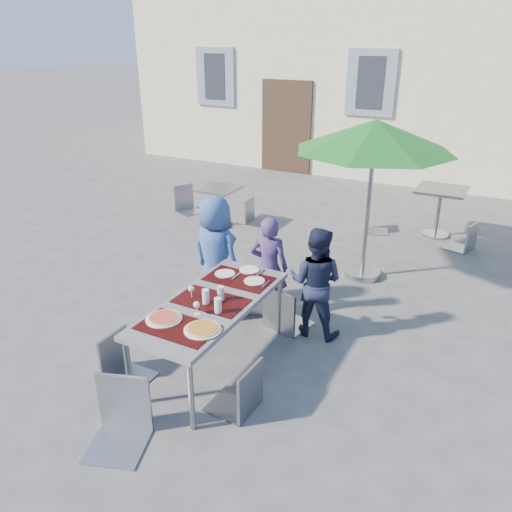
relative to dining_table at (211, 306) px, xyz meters
The scene contains 22 objects.
ground 1.06m from the dining_table, 161.27° to the left, with size 90.00×90.00×0.00m, color #4B4A4D.
dining_table is the anchor object (origin of this frame).
pizza_near_left 0.54m from the dining_table, 110.81° to the right, with size 0.33×0.33×0.03m.
pizza_near_right 0.54m from the dining_table, 65.07° to the right, with size 0.33×0.33×0.03m.
glassware 0.16m from the dining_table, 58.24° to the right, with size 0.45×0.40×0.15m.
place_settings 0.65m from the dining_table, 90.10° to the left, with size 0.63×0.44×0.01m.
child_0 1.24m from the dining_table, 120.01° to the left, with size 0.70×0.46×1.43m, color #355894.
child_1 1.20m from the dining_table, 88.32° to the left, with size 0.46×0.30×1.25m, color #483368.
child_2 1.27m from the dining_table, 57.87° to the left, with size 0.62×0.36×1.28m, color #191F38.
chair_0 1.05m from the dining_table, 120.85° to the left, with size 0.46×0.47×0.88m.
chair_1 1.19m from the dining_table, 96.45° to the left, with size 0.51×0.51×0.87m.
chair_2 1.04m from the dining_table, 70.37° to the left, with size 0.53×0.53×1.00m.
chair_3 0.92m from the dining_table, 139.78° to the right, with size 0.40×0.39×0.89m.
chair_4 0.76m from the dining_table, 37.80° to the right, with size 0.43×0.43×0.92m.
chair_5 1.23m from the dining_table, 96.16° to the right, with size 0.59×0.60×1.05m.
patio_umbrella 3.12m from the dining_table, 75.01° to the left, with size 2.07×2.07×2.18m.
cafe_table_0 4.18m from the dining_table, 120.99° to the left, with size 0.66×0.66×0.71m.
bg_chair_l_0 5.08m from the dining_table, 128.17° to the left, with size 0.56×0.56×0.97m.
bg_chair_r_0 4.41m from the dining_table, 114.77° to the left, with size 0.40×0.40×0.85m.
cafe_table_1 5.07m from the dining_table, 74.26° to the left, with size 0.78×0.78×0.83m.
bg_chair_l_1 4.60m from the dining_table, 85.45° to the left, with size 0.48×0.47×0.85m.
bg_chair_r_1 4.84m from the dining_table, 67.00° to the left, with size 0.49×0.48×0.88m.
Camera 1 is at (3.16, -3.84, 3.11)m, focal length 35.00 mm.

